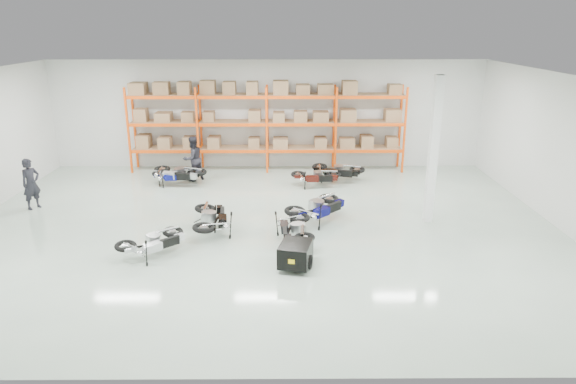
{
  "coord_description": "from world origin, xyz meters",
  "views": [
    {
      "loc": [
        0.73,
        -14.48,
        5.91
      ],
      "look_at": [
        0.82,
        0.09,
        1.1
      ],
      "focal_mm": 32.0,
      "sensor_mm": 36.0,
      "label": 1
    }
  ],
  "objects_px": {
    "moto_touring_right": "(294,225)",
    "moto_back_a": "(176,172)",
    "moto_back_c": "(337,167)",
    "person_back": "(193,159)",
    "moto_blue_centre": "(318,203)",
    "moto_silver_left": "(153,238)",
    "moto_black_far_left": "(212,214)",
    "person_left": "(31,184)",
    "moto_back_d": "(316,173)",
    "trailer": "(296,254)",
    "moto_back_b": "(177,170)"
  },
  "relations": [
    {
      "from": "moto_back_a",
      "to": "moto_back_b",
      "type": "xyz_separation_m",
      "value": [
        0.06,
        0.04,
        0.09
      ]
    },
    {
      "from": "moto_blue_centre",
      "to": "moto_back_a",
      "type": "distance_m",
      "value": 6.5
    },
    {
      "from": "moto_touring_right",
      "to": "moto_back_a",
      "type": "relative_size",
      "value": 1.1
    },
    {
      "from": "moto_back_a",
      "to": "moto_back_c",
      "type": "relative_size",
      "value": 0.88
    },
    {
      "from": "moto_touring_right",
      "to": "person_back",
      "type": "height_order",
      "value": "person_back"
    },
    {
      "from": "moto_black_far_left",
      "to": "moto_touring_right",
      "type": "bearing_deg",
      "value": 156.08
    },
    {
      "from": "person_left",
      "to": "person_back",
      "type": "height_order",
      "value": "person_back"
    },
    {
      "from": "moto_touring_right",
      "to": "moto_back_a",
      "type": "distance_m",
      "value": 7.07
    },
    {
      "from": "moto_touring_right",
      "to": "person_left",
      "type": "relative_size",
      "value": 1.02
    },
    {
      "from": "moto_back_c",
      "to": "person_left",
      "type": "bearing_deg",
      "value": 123.7
    },
    {
      "from": "moto_blue_centre",
      "to": "trailer",
      "type": "xyz_separation_m",
      "value": [
        -0.77,
        -3.21,
        -0.2
      ]
    },
    {
      "from": "person_back",
      "to": "person_left",
      "type": "bearing_deg",
      "value": -11.1
    },
    {
      "from": "trailer",
      "to": "moto_back_a",
      "type": "distance_m",
      "value": 8.37
    },
    {
      "from": "moto_back_c",
      "to": "person_back",
      "type": "xyz_separation_m",
      "value": [
        -5.63,
        0.11,
        0.33
      ]
    },
    {
      "from": "moto_touring_right",
      "to": "person_left",
      "type": "height_order",
      "value": "person_left"
    },
    {
      "from": "moto_blue_centre",
      "to": "moto_silver_left",
      "type": "distance_m",
      "value": 5.15
    },
    {
      "from": "moto_back_c",
      "to": "person_back",
      "type": "height_order",
      "value": "person_back"
    },
    {
      "from": "moto_back_c",
      "to": "person_back",
      "type": "bearing_deg",
      "value": 106.28
    },
    {
      "from": "moto_blue_centre",
      "to": "moto_black_far_left",
      "type": "xyz_separation_m",
      "value": [
        -3.17,
        -0.88,
        -0.01
      ]
    },
    {
      "from": "moto_back_b",
      "to": "moto_back_d",
      "type": "xyz_separation_m",
      "value": [
        5.31,
        -0.29,
        -0.07
      ]
    },
    {
      "from": "moto_touring_right",
      "to": "moto_back_d",
      "type": "distance_m",
      "value": 5.33
    },
    {
      "from": "moto_blue_centre",
      "to": "moto_back_a",
      "type": "relative_size",
      "value": 1.22
    },
    {
      "from": "person_back",
      "to": "moto_back_b",
      "type": "bearing_deg",
      "value": -1.09
    },
    {
      "from": "moto_back_b",
      "to": "person_back",
      "type": "distance_m",
      "value": 0.79
    },
    {
      "from": "person_back",
      "to": "trailer",
      "type": "bearing_deg",
      "value": 72.31
    },
    {
      "from": "trailer",
      "to": "moto_silver_left",
      "type": "bearing_deg",
      "value": -178.22
    },
    {
      "from": "moto_black_far_left",
      "to": "moto_touring_right",
      "type": "xyz_separation_m",
      "value": [
        2.4,
        -0.73,
        -0.04
      ]
    },
    {
      "from": "moto_back_c",
      "to": "moto_back_d",
      "type": "bearing_deg",
      "value": 146.01
    },
    {
      "from": "moto_blue_centre",
      "to": "moto_back_d",
      "type": "height_order",
      "value": "moto_blue_centre"
    },
    {
      "from": "moto_blue_centre",
      "to": "moto_touring_right",
      "type": "xyz_separation_m",
      "value": [
        -0.77,
        -1.61,
        -0.06
      ]
    },
    {
      "from": "moto_black_far_left",
      "to": "moto_back_c",
      "type": "xyz_separation_m",
      "value": [
        4.18,
        5.2,
        -0.03
      ]
    },
    {
      "from": "moto_silver_left",
      "to": "moto_back_c",
      "type": "relative_size",
      "value": 0.92
    },
    {
      "from": "moto_silver_left",
      "to": "person_back",
      "type": "height_order",
      "value": "person_back"
    },
    {
      "from": "moto_back_b",
      "to": "person_back",
      "type": "xyz_separation_m",
      "value": [
        0.53,
        0.5,
        0.31
      ]
    },
    {
      "from": "moto_silver_left",
      "to": "moto_black_far_left",
      "type": "relative_size",
      "value": 0.88
    },
    {
      "from": "moto_black_far_left",
      "to": "moto_back_a",
      "type": "bearing_deg",
      "value": -73.81
    },
    {
      "from": "moto_back_b",
      "to": "person_left",
      "type": "bearing_deg",
      "value": 138.47
    },
    {
      "from": "moto_back_b",
      "to": "person_left",
      "type": "xyz_separation_m",
      "value": [
        -4.28,
        -2.67,
        0.28
      ]
    },
    {
      "from": "moto_back_c",
      "to": "person_left",
      "type": "distance_m",
      "value": 10.89
    },
    {
      "from": "moto_back_a",
      "to": "person_left",
      "type": "bearing_deg",
      "value": 117.43
    },
    {
      "from": "moto_silver_left",
      "to": "person_left",
      "type": "distance_m",
      "value": 6.17
    },
    {
      "from": "moto_back_a",
      "to": "moto_back_d",
      "type": "bearing_deg",
      "value": -97.05
    },
    {
      "from": "moto_back_b",
      "to": "trailer",
      "type": "bearing_deg",
      "value": -131.89
    },
    {
      "from": "person_left",
      "to": "moto_back_c",
      "type": "bearing_deg",
      "value": -40.26
    },
    {
      "from": "moto_back_a",
      "to": "person_left",
      "type": "height_order",
      "value": "person_left"
    },
    {
      "from": "moto_black_far_left",
      "to": "person_left",
      "type": "xyz_separation_m",
      "value": [
        -6.26,
        2.14,
        0.28
      ]
    },
    {
      "from": "moto_back_a",
      "to": "moto_back_c",
      "type": "height_order",
      "value": "moto_back_c"
    },
    {
      "from": "moto_black_far_left",
      "to": "trailer",
      "type": "xyz_separation_m",
      "value": [
        2.4,
        -2.33,
        -0.19
      ]
    },
    {
      "from": "moto_back_b",
      "to": "moto_back_d",
      "type": "height_order",
      "value": "moto_back_b"
    },
    {
      "from": "moto_touring_right",
      "to": "person_back",
      "type": "xyz_separation_m",
      "value": [
        -3.85,
        6.04,
        0.35
      ]
    }
  ]
}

